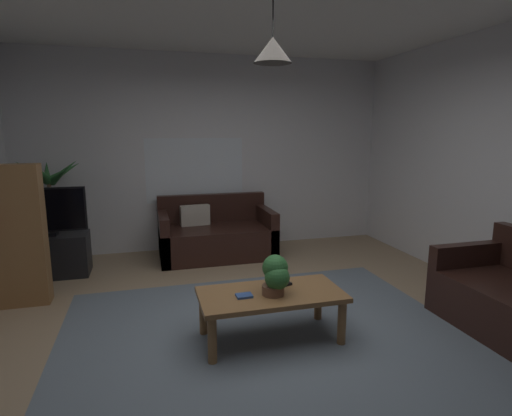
{
  "coord_description": "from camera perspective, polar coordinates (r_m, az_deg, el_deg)",
  "views": [
    {
      "loc": [
        -0.92,
        -3.07,
        1.71
      ],
      "look_at": [
        0.0,
        0.3,
        1.05
      ],
      "focal_mm": 28.71,
      "sensor_mm": 36.0,
      "label": 1
    }
  ],
  "objects": [
    {
      "name": "coffee_table",
      "position": [
        3.44,
        2.1,
        -12.61
      ],
      "size": [
        1.18,
        0.59,
        0.41
      ],
      "color": "olive",
      "rests_on": "ground"
    },
    {
      "name": "tv_stand",
      "position": [
        5.48,
        -26.89,
        -5.93
      ],
      "size": [
        0.9,
        0.44,
        0.5
      ],
      "primitive_type": "cube",
      "color": "black",
      "rests_on": "ground"
    },
    {
      "name": "wall_back",
      "position": [
        6.02,
        -6.55,
        7.54
      ],
      "size": [
        5.35,
        0.06,
        2.77
      ],
      "primitive_type": "cube",
      "color": "silver",
      "rests_on": "ground"
    },
    {
      "name": "rug",
      "position": [
        3.46,
        2.32,
        -18.83
      ],
      "size": [
        3.4,
        3.13,
        0.01
      ],
      "primitive_type": "cube",
      "color": "slate",
      "rests_on": "ground"
    },
    {
      "name": "floor",
      "position": [
        3.64,
        1.31,
        -17.54
      ],
      "size": [
        5.23,
        5.68,
        0.02
      ],
      "primitive_type": "cube",
      "color": "#9E8466",
      "rests_on": "ground"
    },
    {
      "name": "remote_on_table_0",
      "position": [
        3.54,
        3.81,
        -10.66
      ],
      "size": [
        0.17,
        0.1,
        0.02
      ],
      "primitive_type": "cube",
      "rotation": [
        0.0,
        0.0,
        5.05
      ],
      "color": "black",
      "rests_on": "coffee_table"
    },
    {
      "name": "window_pane",
      "position": [
        5.98,
        -8.49,
        5.23
      ],
      "size": [
        1.39,
        0.01,
        0.91
      ],
      "primitive_type": "cube",
      "color": "white"
    },
    {
      "name": "potted_palm_corner",
      "position": [
        5.77,
        -26.5,
        -0.65
      ],
      "size": [
        0.79,
        0.86,
        1.41
      ],
      "color": "beige",
      "rests_on": "ground"
    },
    {
      "name": "potted_plant_on_table",
      "position": [
        3.32,
        2.76,
        -9.23
      ],
      "size": [
        0.22,
        0.26,
        0.32
      ],
      "color": "brown",
      "rests_on": "coffee_table"
    },
    {
      "name": "tv",
      "position": [
        5.34,
        -27.43,
        -0.4
      ],
      "size": [
        0.92,
        0.16,
        0.57
      ],
      "color": "black",
      "rests_on": "tv_stand"
    },
    {
      "name": "bookshelf_corner",
      "position": [
        4.64,
        -31.57,
        -3.41
      ],
      "size": [
        0.7,
        0.31,
        1.4
      ],
      "color": "olive",
      "rests_on": "ground"
    },
    {
      "name": "pendant_lamp",
      "position": [
        3.22,
        2.35,
        21.15
      ],
      "size": [
        0.29,
        0.29,
        0.57
      ],
      "color": "black"
    },
    {
      "name": "book_on_table_0",
      "position": [
        3.33,
        -1.67,
        -12.11
      ],
      "size": [
        0.13,
        0.1,
        0.02
      ],
      "primitive_type": "cube",
      "rotation": [
        0.0,
        0.0,
        0.02
      ],
      "color": "#2D4C8C",
      "rests_on": "coffee_table"
    },
    {
      "name": "couch_under_window",
      "position": [
        5.68,
        -5.61,
        -3.99
      ],
      "size": [
        1.54,
        0.85,
        0.82
      ],
      "color": "black",
      "rests_on": "ground"
    }
  ]
}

